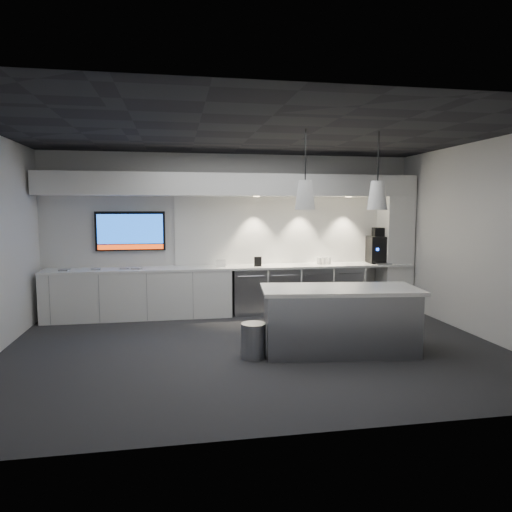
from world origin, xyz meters
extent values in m
plane|color=#28282A|center=(0.00, 0.00, 0.00)|extent=(7.00, 7.00, 0.00)
plane|color=black|center=(0.00, 0.00, 3.00)|extent=(7.00, 7.00, 0.00)
plane|color=silver|center=(0.00, 2.50, 1.50)|extent=(7.00, 0.00, 7.00)
plane|color=silver|center=(0.00, -2.50, 1.50)|extent=(7.00, 0.00, 7.00)
plane|color=silver|center=(3.50, 0.00, 1.50)|extent=(0.00, 7.00, 7.00)
cube|color=white|center=(0.00, 2.17, 0.88)|extent=(6.80, 0.65, 0.04)
cube|color=white|center=(-1.75, 2.17, 0.43)|extent=(3.30, 0.63, 0.86)
cube|color=gray|center=(0.25, 2.17, 0.42)|extent=(0.60, 0.61, 0.85)
cube|color=gray|center=(0.88, 2.17, 0.42)|extent=(0.60, 0.61, 0.85)
cube|color=gray|center=(1.51, 2.17, 0.42)|extent=(0.60, 0.61, 0.85)
cube|color=gray|center=(2.14, 2.17, 0.42)|extent=(0.60, 0.61, 0.85)
cube|color=white|center=(1.20, 2.48, 1.55)|extent=(4.60, 0.03, 1.30)
cube|color=white|center=(0.00, 2.20, 2.40)|extent=(6.90, 0.60, 0.40)
cube|color=white|center=(3.20, 2.20, 1.30)|extent=(0.55, 0.55, 2.60)
cube|color=black|center=(-1.90, 2.45, 1.56)|extent=(1.25, 0.06, 0.72)
cube|color=#1348B4|center=(-1.90, 2.42, 1.60)|extent=(1.17, 0.00, 0.54)
cube|color=#EB3E0D|center=(-1.90, 2.42, 1.27)|extent=(1.17, 0.00, 0.09)
cube|color=gray|center=(1.11, -0.36, 0.43)|extent=(2.11, 1.05, 0.85)
cube|color=white|center=(1.11, -0.36, 0.88)|extent=(2.22, 1.16, 0.05)
cylinder|color=gray|center=(-0.10, -0.39, 0.23)|extent=(0.44, 0.44, 0.47)
cube|color=black|center=(2.85, 2.20, 1.16)|extent=(0.43, 0.47, 0.53)
cube|color=black|center=(2.85, 2.20, 1.51)|extent=(0.23, 0.23, 0.17)
cube|color=gray|center=(2.85, 1.97, 0.92)|extent=(0.31, 0.23, 0.03)
cube|color=black|center=(0.41, 2.09, 0.99)|extent=(0.14, 0.02, 0.18)
cube|color=white|center=(-0.28, 2.11, 0.97)|extent=(0.18, 0.04, 0.14)
cube|color=#989898|center=(-3.00, 2.11, 0.91)|extent=(0.18, 0.18, 0.02)
cube|color=#989898|center=(-2.48, 2.13, 0.91)|extent=(0.18, 0.18, 0.02)
cube|color=#989898|center=(-1.99, 2.16, 0.91)|extent=(0.16, 0.16, 0.02)
cube|color=#989898|center=(-1.78, 2.10, 0.91)|extent=(0.19, 0.19, 0.02)
cone|color=white|center=(0.60, -0.36, 2.15)|extent=(0.27, 0.27, 0.38)
cylinder|color=black|center=(0.60, -0.36, 2.69)|extent=(0.02, 0.02, 0.70)
cone|color=white|center=(1.62, -0.36, 2.15)|extent=(0.27, 0.27, 0.38)
cylinder|color=black|center=(1.62, -0.36, 2.69)|extent=(0.02, 0.02, 0.70)
camera|label=1|loc=(-1.08, -6.19, 1.98)|focal=32.00mm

